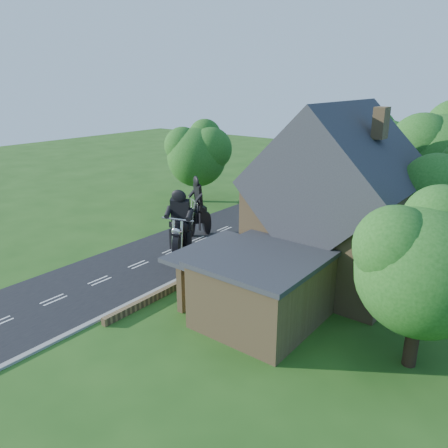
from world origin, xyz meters
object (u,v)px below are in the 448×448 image
Objects in this scene: motorcycle_lead at (182,249)px; motorcycle_follow at (199,227)px; house at (336,207)px; garden_wall at (238,254)px; annex at (261,287)px.

motorcycle_lead is 1.03× the size of motorcycle_follow.
motorcycle_lead is at bearing 146.49° from motorcycle_follow.
motorcycle_follow is (-2.20, 4.24, -0.02)m from motorcycle_lead.
house is 6.70× the size of motorcycle_lead.
house is (6.19, 1.00, 4.14)m from garden_wall.
garden_wall is 2.15× the size of house.
motorcycle_lead is at bearing 158.72° from annex.
annex is at bearing 173.62° from motorcycle_follow.
annex is (5.57, -5.80, 1.57)m from garden_wall.
annex reaches higher than garden_wall.
annex reaches higher than motorcycle_follow.
house is at bearing 84.76° from annex.
motorcycle_lead is (-8.32, 3.24, -1.06)m from annex.
annex is at bearing 141.94° from motorcycle_lead.
house is 10.29m from motorcycle_lead.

